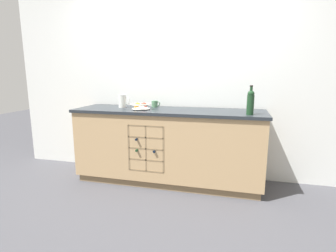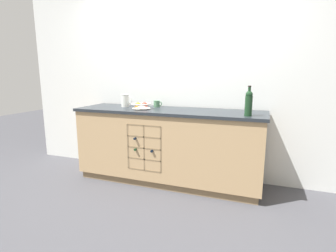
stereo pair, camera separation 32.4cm
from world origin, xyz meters
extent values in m
plane|color=#424247|center=(0.00, 0.00, 0.00)|extent=(14.00, 14.00, 0.00)
cube|color=silver|center=(0.00, 0.37, 1.27)|extent=(4.69, 0.06, 2.55)
cube|color=olive|center=(0.00, 0.00, 0.04)|extent=(2.23, 0.54, 0.09)
cube|color=tan|center=(0.00, 0.00, 0.49)|extent=(2.29, 0.60, 0.81)
cube|color=#23282D|center=(0.00, 0.00, 0.91)|extent=(2.33, 0.64, 0.03)
cube|color=olive|center=(-0.19, -0.20, 0.50)|extent=(0.43, 0.01, 0.55)
cube|color=olive|center=(-0.40, -0.25, 0.50)|extent=(0.02, 0.10, 0.55)
cube|color=olive|center=(0.02, -0.25, 0.50)|extent=(0.02, 0.10, 0.55)
cube|color=olive|center=(-0.19, -0.25, 0.23)|extent=(0.43, 0.10, 0.02)
cube|color=olive|center=(-0.19, -0.25, 0.37)|extent=(0.43, 0.10, 0.02)
cube|color=olive|center=(-0.19, -0.25, 0.50)|extent=(0.43, 0.10, 0.02)
cube|color=olive|center=(-0.19, -0.25, 0.64)|extent=(0.43, 0.10, 0.02)
cube|color=olive|center=(-0.19, -0.25, 0.78)|extent=(0.43, 0.10, 0.02)
cube|color=olive|center=(-0.19, -0.25, 0.50)|extent=(0.02, 0.10, 0.55)
cylinder|color=#19381E|center=(-0.30, -0.16, 0.48)|extent=(0.07, 0.19, 0.07)
cylinder|color=#19381E|center=(-0.30, -0.29, 0.48)|extent=(0.03, 0.08, 0.03)
cylinder|color=black|center=(-0.08, -0.14, 0.48)|extent=(0.08, 0.20, 0.08)
cylinder|color=black|center=(-0.08, -0.28, 0.48)|extent=(0.03, 0.09, 0.03)
cylinder|color=black|center=(-0.30, -0.15, 0.61)|extent=(0.07, 0.20, 0.07)
cylinder|color=black|center=(-0.30, -0.29, 0.61)|extent=(0.03, 0.09, 0.03)
cylinder|color=silver|center=(-0.33, -0.07, 0.94)|extent=(0.11, 0.11, 0.01)
cone|color=silver|center=(-0.33, -0.07, 0.97)|extent=(0.23, 0.23, 0.06)
torus|color=silver|center=(-0.33, -0.07, 0.99)|extent=(0.25, 0.25, 0.02)
sphere|color=red|center=(-0.29, -0.06, 0.98)|extent=(0.08, 0.08, 0.08)
sphere|color=red|center=(-0.33, 0.00, 0.97)|extent=(0.07, 0.07, 0.07)
sphere|color=orange|center=(-0.36, -0.10, 0.98)|extent=(0.08, 0.08, 0.08)
cylinder|color=silver|center=(-0.63, 0.06, 1.01)|extent=(0.10, 0.10, 0.17)
torus|color=silver|center=(-0.63, 0.06, 1.09)|extent=(0.10, 0.10, 0.01)
torus|color=silver|center=(-0.58, 0.06, 1.02)|extent=(0.10, 0.01, 0.10)
cylinder|color=#4C7A56|center=(-0.23, 0.19, 0.97)|extent=(0.08, 0.08, 0.08)
torus|color=#4C7A56|center=(-0.19, 0.19, 0.97)|extent=(0.07, 0.01, 0.07)
cylinder|color=#19381E|center=(0.95, -0.17, 1.04)|extent=(0.08, 0.08, 0.21)
sphere|color=#19381E|center=(0.95, -0.17, 1.15)|extent=(0.07, 0.07, 0.07)
cylinder|color=#19381E|center=(0.95, -0.17, 1.19)|extent=(0.03, 0.03, 0.09)
cylinder|color=black|center=(0.95, -0.17, 1.24)|extent=(0.03, 0.03, 0.01)
camera|label=1|loc=(0.80, -3.08, 1.36)|focal=28.00mm
camera|label=2|loc=(1.10, -2.98, 1.36)|focal=28.00mm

